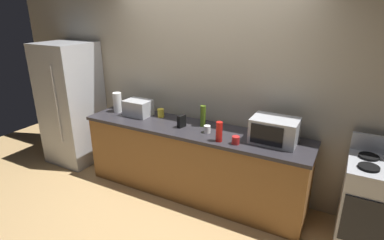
# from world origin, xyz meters

# --- Properties ---
(ground_plane) EXTENTS (8.00, 8.00, 0.00)m
(ground_plane) POSITION_xyz_m (0.00, 0.00, 0.00)
(ground_plane) COLOR tan
(back_wall) EXTENTS (6.40, 0.10, 2.70)m
(back_wall) POSITION_xyz_m (0.00, 0.81, 1.35)
(back_wall) COLOR #B2A893
(back_wall) RESTS_ON ground_plane
(counter_run) EXTENTS (2.84, 0.64, 0.90)m
(counter_run) POSITION_xyz_m (0.00, 0.40, 0.45)
(counter_run) COLOR brown
(counter_run) RESTS_ON ground_plane
(refrigerator) EXTENTS (0.72, 0.73, 1.80)m
(refrigerator) POSITION_xyz_m (-2.05, 0.40, 0.90)
(refrigerator) COLOR #B7BABF
(refrigerator) RESTS_ON ground_plane
(stove_range) EXTENTS (0.60, 0.61, 1.08)m
(stove_range) POSITION_xyz_m (2.00, 0.40, 0.46)
(stove_range) COLOR #B7BABF
(stove_range) RESTS_ON ground_plane
(microwave) EXTENTS (0.48, 0.35, 0.27)m
(microwave) POSITION_xyz_m (0.97, 0.45, 1.04)
(microwave) COLOR #B7BABF
(microwave) RESTS_ON counter_run
(toaster_oven) EXTENTS (0.34, 0.26, 0.21)m
(toaster_oven) POSITION_xyz_m (-0.85, 0.46, 1.01)
(toaster_oven) COLOR #B7BABF
(toaster_oven) RESTS_ON counter_run
(paper_towel_roll) EXTENTS (0.12, 0.12, 0.27)m
(paper_towel_roll) POSITION_xyz_m (-1.19, 0.45, 1.04)
(paper_towel_roll) COLOR white
(paper_towel_roll) RESTS_ON counter_run
(cordless_phone) EXTENTS (0.07, 0.12, 0.15)m
(cordless_phone) POSITION_xyz_m (-0.12, 0.36, 0.98)
(cordless_phone) COLOR black
(cordless_phone) RESTS_ON counter_run
(bottle_olive_oil) EXTENTS (0.07, 0.07, 0.26)m
(bottle_olive_oil) POSITION_xyz_m (0.09, 0.51, 1.03)
(bottle_olive_oil) COLOR #4C6B19
(bottle_olive_oil) RESTS_ON counter_run
(bottle_hot_sauce) EXTENTS (0.07, 0.07, 0.22)m
(bottle_hot_sauce) POSITION_xyz_m (0.44, 0.19, 1.01)
(bottle_hot_sauce) COLOR red
(bottle_hot_sauce) RESTS_ON counter_run
(mug_red) EXTENTS (0.08, 0.08, 0.09)m
(mug_red) POSITION_xyz_m (0.63, 0.21, 0.94)
(mug_red) COLOR red
(mug_red) RESTS_ON counter_run
(mug_yellow) EXTENTS (0.09, 0.09, 0.11)m
(mug_yellow) POSITION_xyz_m (-0.55, 0.55, 0.95)
(mug_yellow) COLOR yellow
(mug_yellow) RESTS_ON counter_run
(mug_white) EXTENTS (0.08, 0.08, 0.09)m
(mug_white) POSITION_xyz_m (0.22, 0.35, 0.94)
(mug_white) COLOR white
(mug_white) RESTS_ON counter_run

